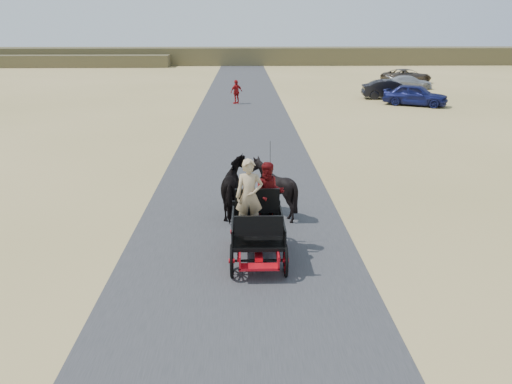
{
  "coord_description": "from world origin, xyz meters",
  "views": [
    {
      "loc": [
        0.1,
        -13.24,
        5.49
      ],
      "look_at": [
        0.43,
        -0.45,
        1.2
      ],
      "focal_mm": 35.0,
      "sensor_mm": 36.0,
      "label": 1
    }
  ],
  "objects_px": {
    "car_a": "(415,95)",
    "car_d": "(407,76)",
    "car_c": "(410,82)",
    "carriage": "(258,245)",
    "horse_left": "(236,188)",
    "car_b": "(391,89)",
    "pedestrian": "(236,92)",
    "horse_right": "(273,188)"
  },
  "relations": [
    {
      "from": "carriage",
      "to": "horse_right",
      "type": "height_order",
      "value": "horse_right"
    },
    {
      "from": "horse_right",
      "to": "car_c",
      "type": "distance_m",
      "value": 34.3
    },
    {
      "from": "car_a",
      "to": "car_c",
      "type": "xyz_separation_m",
      "value": [
        2.73,
        9.82,
        -0.17
      ]
    },
    {
      "from": "carriage",
      "to": "horse_right",
      "type": "relative_size",
      "value": 1.41
    },
    {
      "from": "horse_right",
      "to": "car_d",
      "type": "distance_m",
      "value": 38.86
    },
    {
      "from": "horse_left",
      "to": "car_c",
      "type": "distance_m",
      "value": 34.77
    },
    {
      "from": "horse_left",
      "to": "pedestrian",
      "type": "height_order",
      "value": "pedestrian"
    },
    {
      "from": "car_b",
      "to": "car_a",
      "type": "bearing_deg",
      "value": -162.13
    },
    {
      "from": "pedestrian",
      "to": "car_d",
      "type": "xyz_separation_m",
      "value": [
        16.68,
        13.11,
        -0.16
      ]
    },
    {
      "from": "horse_left",
      "to": "horse_right",
      "type": "bearing_deg",
      "value": -180.0
    },
    {
      "from": "carriage",
      "to": "car_d",
      "type": "relative_size",
      "value": 0.47
    },
    {
      "from": "horse_right",
      "to": "car_c",
      "type": "relative_size",
      "value": 0.42
    },
    {
      "from": "carriage",
      "to": "horse_right",
      "type": "bearing_deg",
      "value": 79.61
    },
    {
      "from": "horse_right",
      "to": "pedestrian",
      "type": "height_order",
      "value": "pedestrian"
    },
    {
      "from": "pedestrian",
      "to": "car_a",
      "type": "relative_size",
      "value": 0.39
    },
    {
      "from": "horse_right",
      "to": "car_b",
      "type": "distance_m",
      "value": 27.08
    },
    {
      "from": "car_b",
      "to": "car_d",
      "type": "bearing_deg",
      "value": -18.02
    },
    {
      "from": "car_a",
      "to": "car_d",
      "type": "xyz_separation_m",
      "value": [
        3.88,
        14.3,
        -0.05
      ]
    },
    {
      "from": "pedestrian",
      "to": "car_b",
      "type": "xyz_separation_m",
      "value": [
        12.02,
        2.29,
        -0.14
      ]
    },
    {
      "from": "pedestrian",
      "to": "carriage",
      "type": "bearing_deg",
      "value": 54.97
    },
    {
      "from": "carriage",
      "to": "horse_left",
      "type": "xyz_separation_m",
      "value": [
        -0.55,
        3.0,
        0.49
      ]
    },
    {
      "from": "pedestrian",
      "to": "car_b",
      "type": "height_order",
      "value": "pedestrian"
    },
    {
      "from": "horse_right",
      "to": "car_c",
      "type": "height_order",
      "value": "horse_right"
    },
    {
      "from": "horse_right",
      "to": "pedestrian",
      "type": "relative_size",
      "value": 0.98
    },
    {
      "from": "pedestrian",
      "to": "car_d",
      "type": "bearing_deg",
      "value": -178.7
    },
    {
      "from": "car_c",
      "to": "car_d",
      "type": "xyz_separation_m",
      "value": [
        1.15,
        4.47,
        0.12
      ]
    },
    {
      "from": "car_b",
      "to": "horse_left",
      "type": "bearing_deg",
      "value": 160.02
    },
    {
      "from": "carriage",
      "to": "horse_right",
      "type": "distance_m",
      "value": 3.09
    },
    {
      "from": "carriage",
      "to": "car_c",
      "type": "relative_size",
      "value": 0.6
    },
    {
      "from": "car_a",
      "to": "car_c",
      "type": "relative_size",
      "value": 1.1
    },
    {
      "from": "car_c",
      "to": "pedestrian",
      "type": "bearing_deg",
      "value": 120.26
    },
    {
      "from": "horse_right",
      "to": "car_a",
      "type": "distance_m",
      "value": 24.28
    },
    {
      "from": "car_a",
      "to": "car_c",
      "type": "height_order",
      "value": "car_a"
    },
    {
      "from": "car_b",
      "to": "car_d",
      "type": "height_order",
      "value": "car_b"
    },
    {
      "from": "carriage",
      "to": "car_c",
      "type": "distance_m",
      "value": 37.27
    },
    {
      "from": "horse_left",
      "to": "car_d",
      "type": "distance_m",
      "value": 39.31
    },
    {
      "from": "pedestrian",
      "to": "car_c",
      "type": "xyz_separation_m",
      "value": [
        15.53,
        8.63,
        -0.28
      ]
    },
    {
      "from": "horse_left",
      "to": "horse_right",
      "type": "distance_m",
      "value": 1.1
    },
    {
      "from": "carriage",
      "to": "car_d",
      "type": "height_order",
      "value": "car_d"
    },
    {
      "from": "horse_left",
      "to": "car_d",
      "type": "relative_size",
      "value": 0.4
    },
    {
      "from": "carriage",
      "to": "horse_left",
      "type": "height_order",
      "value": "horse_left"
    },
    {
      "from": "horse_right",
      "to": "car_a",
      "type": "relative_size",
      "value": 0.38
    }
  ]
}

